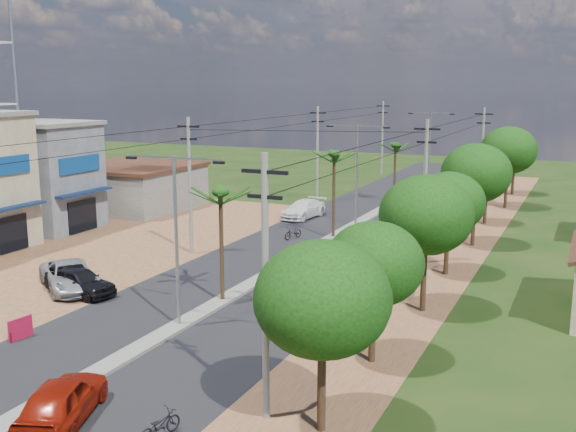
% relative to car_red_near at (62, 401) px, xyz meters
% --- Properties ---
extents(ground, '(160.00, 160.00, 0.00)m').
position_rel_car_red_near_xyz_m(ground, '(-1.50, 9.13, -0.78)').
color(ground, black).
rests_on(ground, ground).
extents(road, '(12.00, 110.00, 0.04)m').
position_rel_car_red_near_xyz_m(road, '(-1.50, 24.13, -0.76)').
color(road, black).
rests_on(road, ground).
extents(median, '(1.00, 90.00, 0.18)m').
position_rel_car_red_near_xyz_m(median, '(-1.50, 27.13, -0.69)').
color(median, '#605E56').
rests_on(median, ground).
extents(dirt_lot_west, '(18.00, 46.00, 0.04)m').
position_rel_car_red_near_xyz_m(dirt_lot_west, '(-16.50, 17.13, -0.76)').
color(dirt_lot_west, brown).
rests_on(dirt_lot_west, ground).
extents(dirt_shoulder_east, '(5.00, 90.00, 0.03)m').
position_rel_car_red_near_xyz_m(dirt_shoulder_east, '(7.00, 24.13, -0.77)').
color(dirt_shoulder_east, brown).
rests_on(dirt_shoulder_east, ground).
extents(shophouse_grey, '(9.00, 6.40, 8.30)m').
position_rel_car_red_near_xyz_m(shophouse_grey, '(-23.48, 23.13, 3.38)').
color(shophouse_grey, '#4C4F53').
rests_on(shophouse_grey, ground).
extents(low_shed, '(10.40, 10.40, 3.95)m').
position_rel_car_red_near_xyz_m(low_shed, '(-22.50, 33.13, 1.18)').
color(low_shed, '#605E56').
rests_on(low_shed, ground).
extents(tree_east_a, '(4.40, 4.40, 6.37)m').
position_rel_car_red_near_xyz_m(tree_east_a, '(8.00, 3.13, 3.71)').
color(tree_east_a, black).
rests_on(tree_east_a, ground).
extents(tree_east_b, '(4.00, 4.00, 5.83)m').
position_rel_car_red_near_xyz_m(tree_east_b, '(7.80, 9.13, 3.33)').
color(tree_east_b, black).
rests_on(tree_east_b, ground).
extents(tree_east_c, '(4.60, 4.60, 6.83)m').
position_rel_car_red_near_xyz_m(tree_east_c, '(8.20, 16.13, 4.08)').
color(tree_east_c, black).
rests_on(tree_east_c, ground).
extents(tree_east_d, '(4.20, 4.20, 6.13)m').
position_rel_car_red_near_xyz_m(tree_east_d, '(7.90, 23.13, 3.56)').
color(tree_east_d, black).
rests_on(tree_east_d, ground).
extents(tree_east_e, '(4.80, 4.80, 7.14)m').
position_rel_car_red_near_xyz_m(tree_east_e, '(8.10, 31.13, 4.31)').
color(tree_east_e, black).
rests_on(tree_east_e, ground).
extents(tree_east_f, '(3.80, 3.80, 5.52)m').
position_rel_car_red_near_xyz_m(tree_east_f, '(7.70, 39.13, 3.10)').
color(tree_east_f, black).
rests_on(tree_east_f, ground).
extents(tree_east_g, '(5.00, 5.00, 7.38)m').
position_rel_car_red_near_xyz_m(tree_east_g, '(8.30, 47.13, 4.46)').
color(tree_east_g, black).
rests_on(tree_east_g, ground).
extents(tree_east_h, '(4.40, 4.40, 6.52)m').
position_rel_car_red_near_xyz_m(tree_east_h, '(8.00, 55.13, 3.86)').
color(tree_east_h, black).
rests_on(tree_east_h, ground).
extents(palm_median_near, '(2.00, 2.00, 6.15)m').
position_rel_car_red_near_xyz_m(palm_median_near, '(-1.50, 13.13, 4.75)').
color(palm_median_near, black).
rests_on(palm_median_near, ground).
extents(palm_median_mid, '(2.00, 2.00, 6.55)m').
position_rel_car_red_near_xyz_m(palm_median_mid, '(-1.50, 29.13, 5.12)').
color(palm_median_mid, black).
rests_on(palm_median_mid, ground).
extents(palm_median_far, '(2.00, 2.00, 5.85)m').
position_rel_car_red_near_xyz_m(palm_median_far, '(-1.50, 45.13, 4.48)').
color(palm_median_far, black).
rests_on(palm_median_far, ground).
extents(streetlight_near, '(5.10, 0.18, 8.00)m').
position_rel_car_red_near_xyz_m(streetlight_near, '(-1.50, 9.13, 4.00)').
color(streetlight_near, gray).
rests_on(streetlight_near, ground).
extents(streetlight_mid, '(5.10, 0.18, 8.00)m').
position_rel_car_red_near_xyz_m(streetlight_mid, '(-1.50, 34.13, 4.00)').
color(streetlight_mid, gray).
rests_on(streetlight_mid, ground).
extents(streetlight_far, '(5.10, 0.18, 8.00)m').
position_rel_car_red_near_xyz_m(streetlight_far, '(-1.50, 59.13, 4.00)').
color(streetlight_far, gray).
rests_on(streetlight_far, ground).
extents(utility_pole_w_b, '(1.60, 0.24, 9.00)m').
position_rel_car_red_near_xyz_m(utility_pole_w_b, '(-8.50, 21.13, 3.97)').
color(utility_pole_w_b, '#605E56').
rests_on(utility_pole_w_b, ground).
extents(utility_pole_w_c, '(1.60, 0.24, 9.00)m').
position_rel_car_red_near_xyz_m(utility_pole_w_c, '(-8.50, 43.13, 3.97)').
color(utility_pole_w_c, '#605E56').
rests_on(utility_pole_w_c, ground).
extents(utility_pole_w_d, '(1.60, 0.24, 9.00)m').
position_rel_car_red_near_xyz_m(utility_pole_w_d, '(-8.50, 64.13, 3.97)').
color(utility_pole_w_d, '#605E56').
rests_on(utility_pole_w_d, ground).
extents(utility_pole_e_a, '(1.60, 0.24, 9.00)m').
position_rel_car_red_near_xyz_m(utility_pole_e_a, '(6.00, 3.13, 3.97)').
color(utility_pole_e_a, '#605E56').
rests_on(utility_pole_e_a, ground).
extents(utility_pole_e_b, '(1.60, 0.24, 9.00)m').
position_rel_car_red_near_xyz_m(utility_pole_e_b, '(6.00, 25.13, 3.97)').
color(utility_pole_e_b, '#605E56').
rests_on(utility_pole_e_b, ground).
extents(utility_pole_e_c, '(1.60, 0.24, 9.00)m').
position_rel_car_red_near_xyz_m(utility_pole_e_c, '(6.00, 47.13, 3.97)').
color(utility_pole_e_c, '#605E56').
rests_on(utility_pole_e_c, ground).
extents(car_red_near, '(3.33, 4.95, 1.57)m').
position_rel_car_red_near_xyz_m(car_red_near, '(0.00, 0.00, 0.00)').
color(car_red_near, maroon).
rests_on(car_red_near, ground).
extents(car_silver_mid, '(1.83, 4.74, 1.54)m').
position_rel_car_red_near_xyz_m(car_silver_mid, '(1.85, 28.50, -0.01)').
color(car_silver_mid, '#93969A').
rests_on(car_silver_mid, ground).
extents(car_white_far, '(2.66, 5.27, 1.47)m').
position_rel_car_red_near_xyz_m(car_white_far, '(-6.50, 35.18, -0.05)').
color(car_white_far, silver).
rests_on(car_white_far, ground).
extents(car_parked_silver, '(5.88, 5.25, 1.51)m').
position_rel_car_red_near_xyz_m(car_parked_silver, '(-10.15, 11.51, -0.03)').
color(car_parked_silver, '#93969A').
rests_on(car_parked_silver, ground).
extents(car_parked_dark, '(4.53, 2.37, 1.47)m').
position_rel_car_red_near_xyz_m(car_parked_dark, '(-9.00, 11.01, -0.05)').
color(car_parked_dark, black).
rests_on(car_parked_dark, ground).
extents(moto_rider_east, '(0.96, 1.79, 0.89)m').
position_rel_car_red_near_xyz_m(moto_rider_east, '(3.54, 0.47, -0.34)').
color(moto_rider_east, black).
rests_on(moto_rider_east, ground).
extents(moto_rider_west_a, '(1.08, 1.88, 0.93)m').
position_rel_car_red_near_xyz_m(moto_rider_west_a, '(-4.06, 27.71, -0.32)').
color(moto_rider_west_a, black).
rests_on(moto_rider_west_a, ground).
extents(moto_rider_west_b, '(0.74, 1.64, 0.95)m').
position_rel_car_red_near_xyz_m(moto_rider_west_b, '(-6.50, 36.70, -0.31)').
color(moto_rider_west_b, black).
rests_on(moto_rider_west_b, ground).
extents(roadside_sign, '(0.23, 1.22, 1.01)m').
position_rel_car_red_near_xyz_m(roadside_sign, '(-7.00, 4.95, -0.28)').
color(roadside_sign, maroon).
rests_on(roadside_sign, ground).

